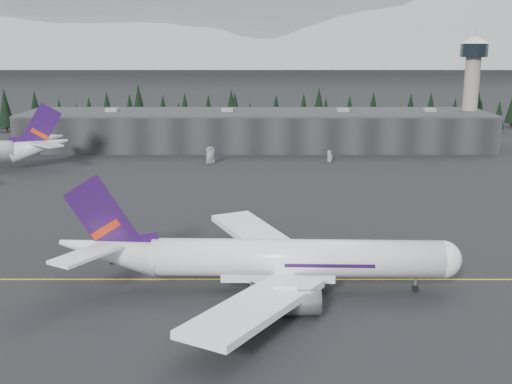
{
  "coord_description": "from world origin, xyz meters",
  "views": [
    {
      "loc": [
        0.05,
        -97.45,
        37.14
      ],
      "look_at": [
        0.0,
        20.0,
        9.0
      ],
      "focal_mm": 45.0,
      "sensor_mm": 36.0,
      "label": 1
    }
  ],
  "objects_px": {
    "control_tower": "(472,79)",
    "gse_vehicle_a": "(210,162)",
    "terminal": "(256,129)",
    "gse_vehicle_b": "(330,160)",
    "jet_main": "(261,259)"
  },
  "relations": [
    {
      "from": "control_tower",
      "to": "gse_vehicle_a",
      "type": "distance_m",
      "value": 97.88
    },
    {
      "from": "terminal",
      "to": "gse_vehicle_a",
      "type": "xyz_separation_m",
      "value": [
        -14.03,
        -30.78,
        -5.55
      ]
    },
    {
      "from": "gse_vehicle_b",
      "to": "terminal",
      "type": "bearing_deg",
      "value": -165.39
    },
    {
      "from": "terminal",
      "to": "jet_main",
      "type": "xyz_separation_m",
      "value": [
        0.78,
        -131.31,
        -1.27
      ]
    },
    {
      "from": "gse_vehicle_a",
      "to": "gse_vehicle_b",
      "type": "height_order",
      "value": "gse_vehicle_a"
    },
    {
      "from": "gse_vehicle_b",
      "to": "control_tower",
      "type": "bearing_deg",
      "value": 96.32
    },
    {
      "from": "jet_main",
      "to": "control_tower",
      "type": "bearing_deg",
      "value": 62.66
    },
    {
      "from": "gse_vehicle_a",
      "to": "control_tower",
      "type": "bearing_deg",
      "value": -10.15
    },
    {
      "from": "control_tower",
      "to": "jet_main",
      "type": "distance_m",
      "value": 154.55
    },
    {
      "from": "terminal",
      "to": "control_tower",
      "type": "distance_m",
      "value": 76.98
    },
    {
      "from": "control_tower",
      "to": "gse_vehicle_a",
      "type": "xyz_separation_m",
      "value": [
        -89.03,
        -33.78,
        -22.66
      ]
    },
    {
      "from": "control_tower",
      "to": "jet_main",
      "type": "xyz_separation_m",
      "value": [
        -74.22,
        -134.31,
        -18.37
      ]
    },
    {
      "from": "terminal",
      "to": "gse_vehicle_b",
      "type": "relative_size",
      "value": 42.51
    },
    {
      "from": "jet_main",
      "to": "gse_vehicle_b",
      "type": "xyz_separation_m",
      "value": [
        21.99,
        103.24,
        -4.39
      ]
    },
    {
      "from": "terminal",
      "to": "jet_main",
      "type": "bearing_deg",
      "value": -89.66
    }
  ]
}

